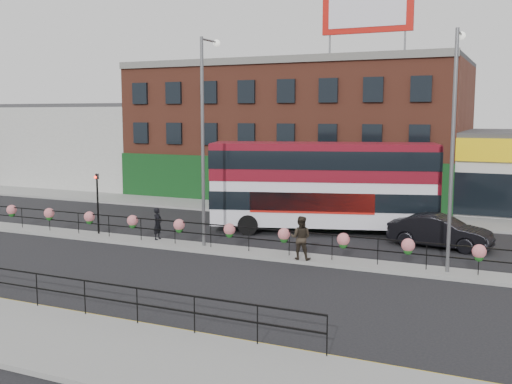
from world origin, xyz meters
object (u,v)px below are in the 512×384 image
at_px(double_decker_bus, 324,178).
at_px(pedestrian_a, 158,224).
at_px(pedestrian_b, 301,238).
at_px(car, 440,232).
at_px(lamp_column_east, 454,130).
at_px(lamp_column_west, 205,123).

distance_m(double_decker_bus, pedestrian_a, 9.28).
xyz_separation_m(double_decker_bus, pedestrian_b, (1.23, -6.91, -1.91)).
height_order(car, lamp_column_east, lamp_column_east).
relative_size(car, lamp_column_west, 0.51).
distance_m(double_decker_bus, pedestrian_b, 7.28).
xyz_separation_m(double_decker_bus, pedestrian_a, (-6.79, -5.98, -2.05)).
relative_size(double_decker_bus, pedestrian_b, 6.50).
height_order(car, pedestrian_a, pedestrian_a).
bearing_deg(pedestrian_b, lamp_column_west, -16.19).
relative_size(double_decker_bus, lamp_column_east, 1.29).
height_order(double_decker_bus, car, double_decker_bus).
bearing_deg(car, pedestrian_b, 145.21).
xyz_separation_m(pedestrian_b, lamp_column_west, (-5.21, 0.93, 4.90)).
bearing_deg(pedestrian_b, pedestrian_a, -12.76).
bearing_deg(pedestrian_a, double_decker_bus, -50.29).
distance_m(pedestrian_a, lamp_column_west, 5.77).
bearing_deg(double_decker_bus, pedestrian_a, -138.64).
relative_size(car, lamp_column_east, 0.52).
distance_m(lamp_column_west, lamp_column_east, 11.32).
distance_m(double_decker_bus, car, 6.87).
height_order(pedestrian_b, lamp_column_east, lamp_column_east).
bearing_deg(pedestrian_a, lamp_column_west, -91.83).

